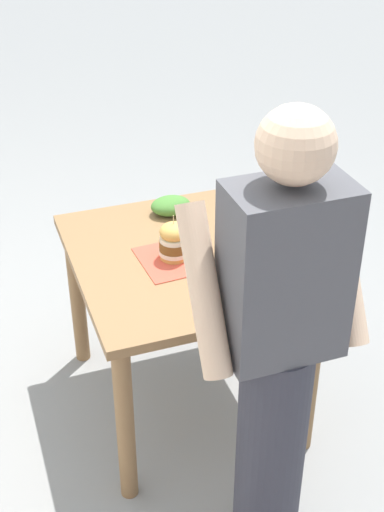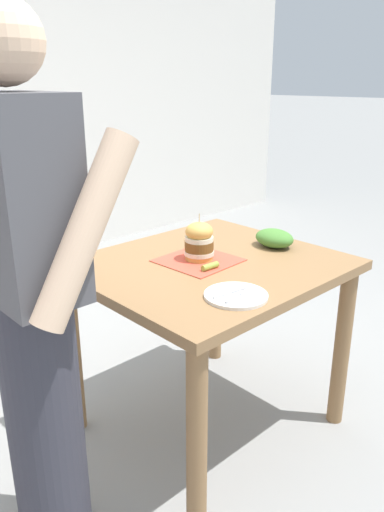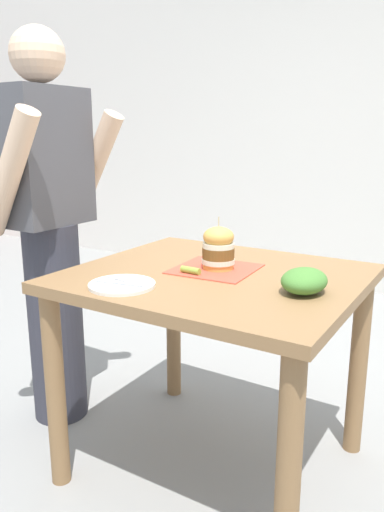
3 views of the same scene
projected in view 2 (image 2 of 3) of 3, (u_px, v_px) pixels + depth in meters
The scene contains 8 objects.
ground_plane at pixel (208, 422), 2.29m from camera, with size 80.00×80.00×0.00m, color gray.
patio_table at pixel (209, 292), 2.07m from camera, with size 0.89×1.01×0.79m.
serving_paper at pixel (198, 260), 2.04m from camera, with size 0.29×0.29×0.00m, color #D64C38.
sandwich at pixel (199, 241), 2.02m from camera, with size 0.12×0.12×0.19m.
pickle_spear at pixel (210, 266), 1.94m from camera, with size 0.02×0.02×0.08m, color #8EA83D.
side_plate_with_forks at pixel (236, 295), 1.70m from camera, with size 0.22×0.22×0.02m.
side_salad at pixel (274, 238), 2.20m from camera, with size 0.18×0.14×0.08m, color #477F33.
diner_across_table at pixel (32, 298), 1.46m from camera, with size 0.55×0.35×1.69m.
Camera 2 is at (-1.34, 1.36, 1.49)m, focal length 35.00 mm.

